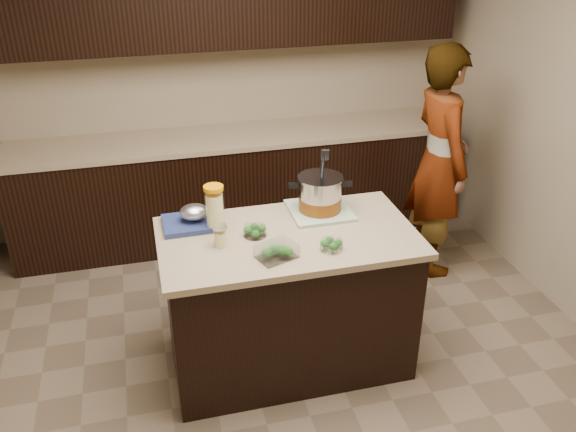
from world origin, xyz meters
The scene contains 13 objects.
ground_plane centered at (0.00, 0.00, 0.00)m, with size 4.00×4.00×0.00m, color brown.
room_shell centered at (0.00, 0.00, 1.71)m, with size 4.04×4.04×2.72m.
back_cabinets centered at (0.00, 1.74, 0.94)m, with size 3.60×0.63×2.33m.
island centered at (0.00, 0.00, 0.45)m, with size 1.46×0.81×0.90m.
dish_towel centered at (0.26, 0.23, 0.91)m, with size 0.36×0.36×0.02m, color #5E885B.
stock_pot centered at (0.26, 0.22, 1.01)m, with size 0.38×0.32×0.38m.
lemonade_pitcher centered at (-0.39, 0.16, 1.03)m, with size 0.15×0.15×0.27m.
mason_jar centered at (-0.39, -0.03, 0.96)m, with size 0.10×0.10×0.13m.
broccoli_tub_left centered at (-0.18, 0.04, 0.93)m, with size 0.17×0.17×0.06m.
broccoli_tub_right centered at (0.19, -0.21, 0.93)m, with size 0.16×0.16×0.06m.
broccoli_tub_rect centered at (-0.12, -0.22, 0.93)m, with size 0.24×0.21×0.07m.
blue_tray centered at (-0.51, 0.24, 0.94)m, with size 0.33×0.27×0.12m.
person centered at (1.36, 0.83, 0.87)m, with size 0.63×0.42×1.74m, color gray.
Camera 1 is at (-0.75, -2.90, 2.59)m, focal length 38.00 mm.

